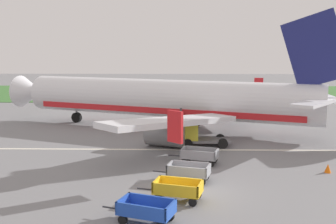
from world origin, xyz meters
name	(u,v)px	position (x,y,z in m)	size (l,w,h in m)	color
ground_plane	(193,191)	(0.00, 0.00, 0.00)	(220.00, 220.00, 0.00)	slate
grass_strip	(181,93)	(0.00, 51.65, 0.03)	(220.00, 28.00, 0.06)	#3D7033
apron_stripe	(188,150)	(0.00, 9.42, 0.01)	(120.00, 0.36, 0.01)	silver
airplane	(175,100)	(-1.11, 17.29, 3.05)	(36.34, 29.60, 11.34)	silver
baggage_cart_second_in_row	(146,210)	(-2.32, -4.24, 0.60)	(3.59, 2.16, 1.07)	#234CB2
baggage_cart_third_in_row	(178,190)	(-0.85, -1.46, 0.60)	(3.62, 2.01, 1.07)	gold
baggage_cart_fourth_in_row	(188,172)	(-0.19, 1.69, 0.60)	(3.62, 2.01, 1.07)	gray
baggage_cart_far_end	(199,155)	(0.68, 5.49, 0.60)	(3.61, 2.06, 1.07)	gray
service_truck_beside_carts	(193,133)	(0.45, 10.78, 1.10)	(4.40, 2.07, 2.10)	slate
traffic_cone_near_plane	(328,168)	(8.93, 3.61, 0.29)	(0.43, 0.43, 0.57)	orange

